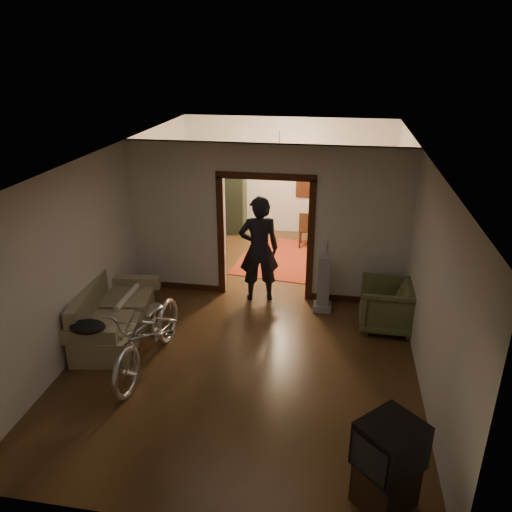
% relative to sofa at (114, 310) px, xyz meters
% --- Properties ---
extents(floor, '(5.00, 8.50, 0.01)m').
position_rel_sofa_xyz_m(floor, '(2.15, 1.08, -0.44)').
color(floor, '#372211').
rests_on(floor, ground).
extents(ceiling, '(5.00, 8.50, 0.01)m').
position_rel_sofa_xyz_m(ceiling, '(2.15, 1.08, 2.36)').
color(ceiling, white).
rests_on(ceiling, floor).
extents(wall_back, '(5.00, 0.02, 2.80)m').
position_rel_sofa_xyz_m(wall_back, '(2.15, 5.33, 0.96)').
color(wall_back, beige).
rests_on(wall_back, floor).
extents(wall_left, '(0.02, 8.50, 2.80)m').
position_rel_sofa_xyz_m(wall_left, '(-0.35, 1.08, 0.96)').
color(wall_left, beige).
rests_on(wall_left, floor).
extents(wall_right, '(0.02, 8.50, 2.80)m').
position_rel_sofa_xyz_m(wall_right, '(4.65, 1.08, 0.96)').
color(wall_right, beige).
rests_on(wall_right, floor).
extents(partition_wall, '(5.00, 0.14, 2.80)m').
position_rel_sofa_xyz_m(partition_wall, '(2.15, 1.83, 0.96)').
color(partition_wall, beige).
rests_on(partition_wall, floor).
extents(door_casing, '(1.74, 0.20, 2.32)m').
position_rel_sofa_xyz_m(door_casing, '(2.15, 1.83, 0.66)').
color(door_casing, '#37180C').
rests_on(door_casing, floor).
extents(far_window, '(0.98, 0.06, 1.28)m').
position_rel_sofa_xyz_m(far_window, '(2.85, 5.29, 1.11)').
color(far_window, black).
rests_on(far_window, wall_back).
extents(chandelier, '(0.24, 0.24, 0.24)m').
position_rel_sofa_xyz_m(chandelier, '(2.15, 3.58, 1.91)').
color(chandelier, '#FFE0A5').
rests_on(chandelier, ceiling).
extents(light_switch, '(0.08, 0.01, 0.12)m').
position_rel_sofa_xyz_m(light_switch, '(3.20, 1.75, 0.81)').
color(light_switch, silver).
rests_on(light_switch, partition_wall).
extents(sofa, '(1.16, 2.04, 0.89)m').
position_rel_sofa_xyz_m(sofa, '(0.00, 0.00, 0.00)').
color(sofa, '#76704E').
rests_on(sofa, floor).
extents(rolled_paper, '(0.11, 0.85, 0.11)m').
position_rel_sofa_xyz_m(rolled_paper, '(0.10, 0.30, 0.09)').
color(rolled_paper, beige).
rests_on(rolled_paper, sofa).
extents(jacket, '(0.51, 0.38, 0.15)m').
position_rel_sofa_xyz_m(jacket, '(0.05, -0.91, 0.24)').
color(jacket, black).
rests_on(jacket, sofa).
extents(bicycle, '(0.85, 2.13, 1.10)m').
position_rel_sofa_xyz_m(bicycle, '(0.86, -0.71, 0.11)').
color(bicycle, silver).
rests_on(bicycle, floor).
extents(armchair, '(0.90, 0.88, 0.80)m').
position_rel_sofa_xyz_m(armchair, '(4.28, 0.96, -0.04)').
color(armchair, brown).
rests_on(armchair, floor).
extents(tv_stand, '(0.70, 0.70, 0.47)m').
position_rel_sofa_xyz_m(tv_stand, '(4.03, -2.58, -0.21)').
color(tv_stand, black).
rests_on(tv_stand, floor).
extents(crt_tv, '(0.77, 0.77, 0.50)m').
position_rel_sofa_xyz_m(crt_tv, '(4.03, -2.58, 0.30)').
color(crt_tv, black).
rests_on(crt_tv, tv_stand).
extents(vacuum, '(0.36, 0.31, 1.02)m').
position_rel_sofa_xyz_m(vacuum, '(3.23, 1.36, 0.07)').
color(vacuum, gray).
rests_on(vacuum, floor).
extents(person, '(0.80, 0.63, 1.95)m').
position_rel_sofa_xyz_m(person, '(2.06, 1.62, 0.53)').
color(person, black).
rests_on(person, floor).
extents(oriental_rug, '(2.00, 2.47, 0.02)m').
position_rel_sofa_xyz_m(oriental_rug, '(2.25, 3.56, -0.43)').
color(oriental_rug, maroon).
rests_on(oriental_rug, floor).
extents(locker, '(0.97, 0.56, 1.91)m').
position_rel_sofa_xyz_m(locker, '(0.68, 5.07, 0.51)').
color(locker, '#2C3721').
rests_on(locker, floor).
extents(globe, '(0.27, 0.27, 0.27)m').
position_rel_sofa_xyz_m(globe, '(0.68, 5.07, 1.50)').
color(globe, '#1E5972').
rests_on(globe, locker).
extents(desk, '(0.94, 0.57, 0.68)m').
position_rel_sofa_xyz_m(desk, '(3.36, 4.93, -0.11)').
color(desk, black).
rests_on(desk, floor).
extents(desk_chair, '(0.48, 0.48, 0.86)m').
position_rel_sofa_xyz_m(desk_chair, '(2.75, 4.35, -0.01)').
color(desk_chair, black).
rests_on(desk_chair, floor).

